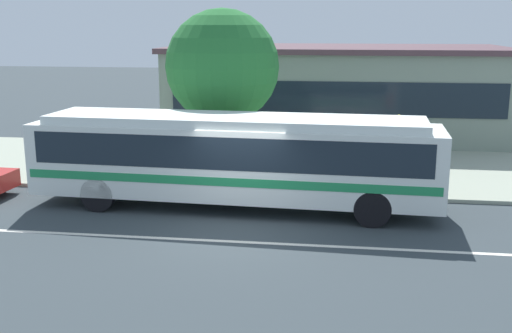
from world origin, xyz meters
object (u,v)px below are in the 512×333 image
Objects in this scene: transit_bus at (234,155)px; street_tree_near_stop at (223,67)px; bus_stop_sign at (399,144)px; pedestrian_standing_by_tree at (420,163)px; pedestrian_waiting_near_sign at (226,152)px; pedestrian_walking_along_curb at (225,155)px.

transit_bus is 4.48m from street_tree_near_stop.
bus_stop_sign is 0.43× the size of street_tree_near_stop.
pedestrian_standing_by_tree is 7.35m from street_tree_near_stop.
pedestrian_waiting_near_sign is at bearing 105.83° from transit_bus.
pedestrian_waiting_near_sign is 0.69× the size of bus_stop_sign.
pedestrian_waiting_near_sign is 0.52m from pedestrian_walking_along_curb.
pedestrian_waiting_near_sign reaches higher than pedestrian_standing_by_tree.
street_tree_near_stop is at bearing 105.68° from transit_bus.
pedestrian_walking_along_curb is 1.03× the size of pedestrian_standing_by_tree.
pedestrian_walking_along_curb is (-0.69, 2.12, -0.48)m from transit_bus.
pedestrian_standing_by_tree is (6.22, -0.14, -0.03)m from pedestrian_walking_along_curb.
pedestrian_waiting_near_sign is (-0.75, 2.64, -0.47)m from transit_bus.
transit_bus is 7.21× the size of pedestrian_standing_by_tree.
pedestrian_waiting_near_sign is 1.03× the size of pedestrian_standing_by_tree.
pedestrian_standing_by_tree is at bearing -14.78° from street_tree_near_stop.
pedestrian_standing_by_tree is at bearing -6.01° from pedestrian_waiting_near_sign.
pedestrian_waiting_near_sign reaches higher than pedestrian_walking_along_curb.
street_tree_near_stop reaches higher than pedestrian_walking_along_curb.
bus_stop_sign is (5.59, -0.79, 0.58)m from pedestrian_waiting_near_sign.
street_tree_near_stop is at bearing 162.48° from bus_stop_sign.
transit_bus is at bearing -74.32° from street_tree_near_stop.
pedestrian_walking_along_curb is at bearing -77.50° from street_tree_near_stop.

